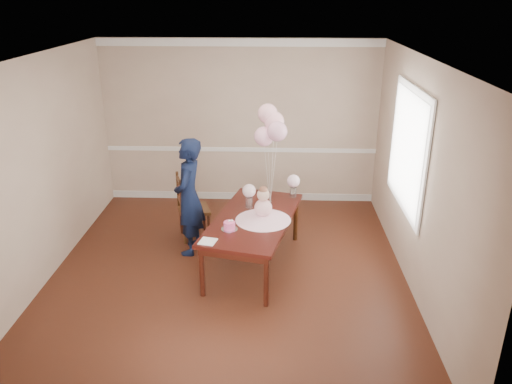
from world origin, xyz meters
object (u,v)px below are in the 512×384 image
(dining_chair_seat, at_px, (194,210))
(birthday_cake, at_px, (229,225))
(dining_table_top, at_px, (254,219))
(woman, at_px, (189,197))

(dining_chair_seat, bearing_deg, birthday_cake, -80.02)
(dining_chair_seat, bearing_deg, dining_table_top, -59.49)
(dining_chair_seat, xyz_separation_m, woman, (0.01, -0.42, 0.38))
(dining_table_top, relative_size, birthday_cake, 13.33)
(woman, bearing_deg, birthday_cake, 45.34)
(dining_chair_seat, height_order, woman, woman)
(birthday_cake, xyz_separation_m, dining_chair_seat, (-0.62, 1.14, -0.32))
(dining_table_top, height_order, woman, woman)
(dining_table_top, xyz_separation_m, woman, (-0.88, 0.36, 0.14))
(dining_table_top, bearing_deg, dining_chair_seat, 152.37)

